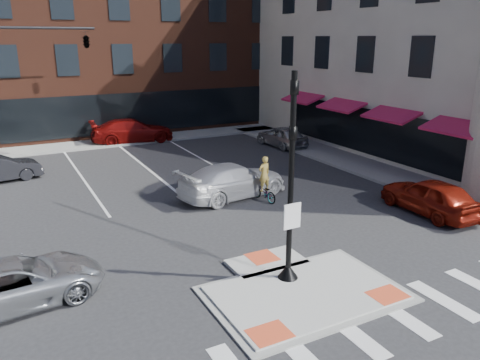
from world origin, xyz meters
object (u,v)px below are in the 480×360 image
bg_car_silver (282,136)px  cyclist (264,186)px  silver_suv (16,283)px  white_pickup (233,180)px  bg_car_red (132,131)px  red_sedan (430,196)px

bg_car_silver → cyclist: bearing=49.2°
silver_suv → cyclist: cyclist is taller
white_pickup → cyclist: 1.49m
silver_suv → white_pickup: bearing=-67.4°
cyclist → bg_car_silver: bearing=-134.1°
white_pickup → bg_car_silver: 10.59m
white_pickup → bg_car_red: 13.49m
red_sedan → white_pickup: size_ratio=0.83×
silver_suv → white_pickup: 10.63m
bg_car_red → cyclist: (1.86, -14.61, -0.12)m
bg_car_red → red_sedan: bearing=-154.6°
bg_car_silver → cyclist: cyclist is taller
red_sedan → bg_car_silver: red_sedan is taller
silver_suv → bg_car_silver: 21.03m
red_sedan → bg_car_silver: size_ratio=1.07×
bg_car_silver → cyclist: (-6.50, -8.70, -0.01)m
red_sedan → cyclist: bearing=-39.0°
silver_suv → bg_car_red: 20.51m
red_sedan → white_pickup: bearing=-40.8°
silver_suv → white_pickup: size_ratio=0.88×
silver_suv → red_sedan: (15.36, -0.33, 0.10)m
white_pickup → bg_car_silver: white_pickup is taller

